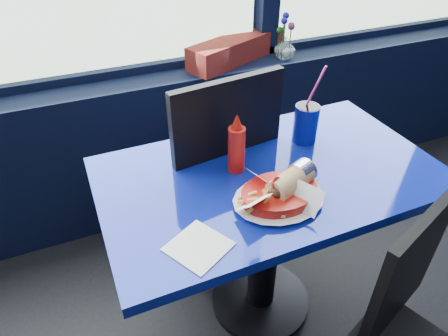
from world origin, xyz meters
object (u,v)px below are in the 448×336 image
planter_box (237,49)px  soda_cup (306,123)px  near_table (268,210)px  food_basket (281,192)px  ketchup_bottle (236,146)px  flower_vase (285,45)px  chair_near_back (219,164)px

planter_box → soda_cup: soda_cup is taller
near_table → soda_cup: (0.22, 0.13, 0.26)m
planter_box → food_basket: 1.11m
food_basket → ketchup_bottle: bearing=108.8°
planter_box → ketchup_bottle: 0.93m
near_table → soda_cup: bearing=31.4°
flower_vase → ketchup_bottle: size_ratio=1.07×
planter_box → soda_cup: size_ratio=1.92×
food_basket → ketchup_bottle: 0.23m
chair_near_back → planter_box: bearing=-128.0°
chair_near_back → planter_box: (0.36, 0.60, 0.26)m
flower_vase → soda_cup: 0.75m
near_table → flower_vase: 1.02m
flower_vase → near_table: bearing=-122.6°
near_table → planter_box: 0.99m
planter_box → chair_near_back: bearing=-144.1°
flower_vase → soda_cup: soda_cup is taller
near_table → chair_near_back: size_ratio=1.15×
flower_vase → chair_near_back: bearing=-139.5°
near_table → planter_box: planter_box is taller
planter_box → flower_vase: (0.24, -0.09, 0.01)m
planter_box → ketchup_bottle: ketchup_bottle is taller
soda_cup → flower_vase: bearing=66.1°
planter_box → near_table: bearing=-130.7°
near_table → food_basket: bearing=-108.3°
chair_near_back → near_table: bearing=95.9°
ketchup_bottle → planter_box: bearing=65.1°
chair_near_back → soda_cup: size_ratio=3.30×
flower_vase → ketchup_bottle: bearing=-129.8°
near_table → planter_box: bearing=72.6°
near_table → ketchup_bottle: bearing=151.1°
near_table → chair_near_back: (-0.07, 0.31, 0.03)m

